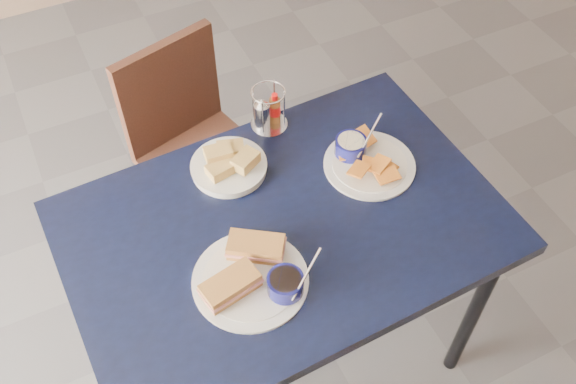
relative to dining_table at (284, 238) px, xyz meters
name	(u,v)px	position (x,y,z in m)	size (l,w,h in m)	color
ground	(334,358)	(0.14, -0.11, -0.68)	(6.00, 6.00, 0.00)	#4C4C51
dining_table	(284,238)	(0.00, 0.00, 0.00)	(1.17, 0.80, 0.75)	black
chair_far	(194,133)	(-0.03, 0.69, -0.21)	(0.47, 0.46, 0.81)	black
sandwich_plate	(254,274)	(-0.14, -0.12, 0.10)	(0.31, 0.29, 0.12)	white
plantain_plate	(363,158)	(0.29, 0.10, 0.09)	(0.26, 0.26, 0.12)	white
bread_basket	(229,164)	(-0.06, 0.23, 0.10)	(0.21, 0.21, 0.07)	white
condiment_caddy	(267,112)	(0.11, 0.35, 0.13)	(0.11, 0.11, 0.14)	silver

